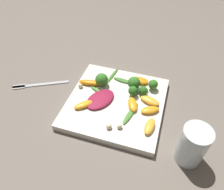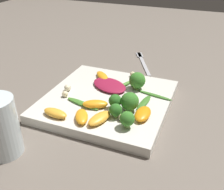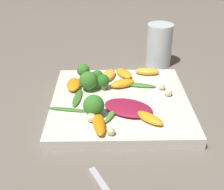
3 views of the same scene
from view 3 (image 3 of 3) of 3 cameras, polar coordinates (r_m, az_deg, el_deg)
The scene contains 25 objects.
ground_plane at distance 0.70m, azimuth 1.49°, elevation -2.31°, with size 2.40×2.40×0.00m, color #6B6056.
plate at distance 0.70m, azimuth 1.50°, elevation -1.49°, with size 0.30×0.30×0.02m.
drinking_glass at distance 0.90m, azimuth 8.63°, elevation 9.02°, with size 0.07×0.07×0.12m.
radicchio_leaf_0 at distance 0.65m, azimuth 3.01°, elevation -2.34°, with size 0.12×0.11×0.01m.
orange_segment_0 at distance 0.80m, azimuth 6.46°, elevation 4.34°, with size 0.06×0.03×0.02m.
orange_segment_1 at distance 0.74m, azimuth -6.99°, elevation 1.91°, with size 0.03×0.06×0.02m.
orange_segment_2 at distance 0.78m, azimuth -0.64°, elevation 3.70°, with size 0.05×0.07×0.02m.
orange_segment_3 at distance 0.60m, azimuth -2.44°, elevation -5.18°, with size 0.03×0.08×0.02m.
orange_segment_4 at distance 0.79m, azimuth 2.18°, elevation 3.98°, with size 0.05×0.06×0.02m.
orange_segment_5 at distance 0.74m, azimuth 1.92°, elevation 2.13°, with size 0.07×0.05×0.02m.
orange_segment_6 at distance 0.62m, azimuth 6.83°, elevation -4.20°, with size 0.06×0.06×0.01m.
broccoli_floret_0 at distance 0.77m, azimuth -5.26°, elevation 4.49°, with size 0.03×0.03×0.04m.
broccoli_floret_1 at distance 0.72m, azimuth -1.66°, elevation 2.53°, with size 0.03×0.03×0.04m.
broccoli_floret_2 at distance 0.75m, azimuth -2.67°, elevation 3.42°, with size 0.03×0.03×0.03m.
broccoli_floret_3 at distance 0.62m, azimuth -3.36°, elevation -1.94°, with size 0.04×0.04×0.05m.
broccoli_floret_4 at distance 0.71m, azimuth -4.34°, elevation 2.65°, with size 0.04×0.04×0.05m.
arugula_sprig_0 at distance 0.65m, azimuth -7.92°, elevation -2.65°, with size 0.09×0.03×0.00m.
arugula_sprig_1 at distance 0.69m, azimuth -6.33°, elevation -0.49°, with size 0.03×0.08×0.01m.
arugula_sprig_2 at distance 0.63m, azimuth -0.08°, elevation -3.56°, with size 0.04×0.06×0.01m.
arugula_sprig_3 at distance 0.74m, azimuth 4.44°, elevation 1.88°, with size 0.10×0.04×0.01m.
macadamia_nut_0 at distance 0.71m, azimuth 10.24°, elevation 0.49°, with size 0.02×0.02×0.02m.
macadamia_nut_1 at distance 0.73m, azimuth 9.09°, elevation 1.53°, with size 0.02×0.02×0.02m.
macadamia_nut_2 at distance 0.61m, azimuth -3.81°, elevation -4.12°, with size 0.02×0.02×0.02m.
macadamia_nut_3 at distance 0.57m, azimuth -0.18°, elevation -6.69°, with size 0.02×0.02×0.02m.
macadamia_nut_4 at distance 0.76m, azimuth -3.99°, elevation 2.97°, with size 0.02×0.02×0.02m.
Camera 3 is at (-0.03, -0.60, 0.37)m, focal length 50.00 mm.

